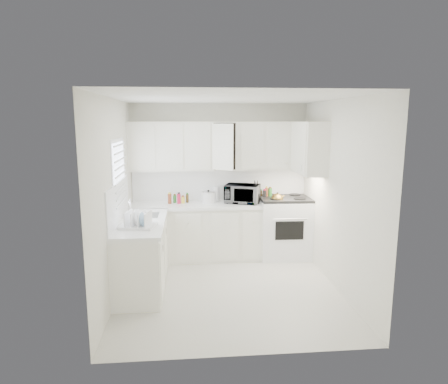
{
  "coord_description": "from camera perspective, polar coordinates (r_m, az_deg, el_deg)",
  "views": [
    {
      "loc": [
        -0.53,
        -5.14,
        2.31
      ],
      "look_at": [
        0.0,
        0.7,
        1.25
      ],
      "focal_mm": 31.57,
      "sensor_mm": 36.0,
      "label": 1
    }
  ],
  "objects": [
    {
      "name": "backsplash_back",
      "position": [
        6.84,
        -0.68,
        1.12
      ],
      "size": [
        2.98,
        0.02,
        0.55
      ],
      "primitive_type": "cube",
      "color": "white",
      "rests_on": "wall_back"
    },
    {
      "name": "spice_left_1",
      "position": [
        6.61,
        -7.21,
        -1.15
      ],
      "size": [
        0.06,
        0.06,
        0.13
      ],
      "primitive_type": "cylinder",
      "color": "#2C812B",
      "rests_on": "countertop_back"
    },
    {
      "name": "wall_front",
      "position": [
        3.72,
        3.23,
        -5.53
      ],
      "size": [
        3.0,
        0.0,
        3.0
      ],
      "primitive_type": "plane",
      "rotation": [
        -1.57,
        0.0,
        0.0
      ],
      "color": "white",
      "rests_on": "ground"
    },
    {
      "name": "sauce_right_1",
      "position": [
        6.76,
        4.82,
        -0.57
      ],
      "size": [
        0.06,
        0.06,
        0.19
      ],
      "primitive_type": "cylinder",
      "color": "yellow",
      "rests_on": "countertop_back"
    },
    {
      "name": "sauce_right_0",
      "position": [
        6.81,
        4.28,
        -0.48
      ],
      "size": [
        0.06,
        0.06,
        0.19
      ],
      "primitive_type": "cylinder",
      "color": "#CB1B44",
      "rests_on": "countertop_back"
    },
    {
      "name": "frying_pan",
      "position": [
        6.96,
        10.01,
        -1.06
      ],
      "size": [
        0.28,
        0.43,
        0.04
      ],
      "primitive_type": null,
      "rotation": [
        0.0,
        0.0,
        -0.09
      ],
      "color": "black",
      "rests_on": "stove"
    },
    {
      "name": "floor",
      "position": [
        5.66,
        0.66,
        -13.84
      ],
      "size": [
        3.2,
        3.2,
        0.0
      ],
      "primitive_type": "plane",
      "color": "silver",
      "rests_on": "ground"
    },
    {
      "name": "lower_cabinets_left",
      "position": [
        5.7,
        -11.79,
        -9.04
      ],
      "size": [
        0.6,
        1.6,
        0.9
      ],
      "primitive_type": null,
      "color": "white",
      "rests_on": "floor"
    },
    {
      "name": "sauce_right_2",
      "position": [
        6.83,
        5.19,
        -0.47
      ],
      "size": [
        0.06,
        0.06,
        0.19
      ],
      "primitive_type": "cylinder",
      "color": "#553C18",
      "rests_on": "countertop_back"
    },
    {
      "name": "utensil_crock",
      "position": [
        6.56,
        4.62,
        0.03
      ],
      "size": [
        0.17,
        0.17,
        0.4
      ],
      "primitive_type": null,
      "rotation": [
        0.0,
        0.0,
        -0.31
      ],
      "color": "black",
      "rests_on": "countertop_back"
    },
    {
      "name": "rice_cooker",
      "position": [
        6.61,
        -2.27,
        -0.65
      ],
      "size": [
        0.29,
        0.29,
        0.22
      ],
      "primitive_type": null,
      "rotation": [
        0.0,
        0.0,
        0.35
      ],
      "color": "white",
      "rests_on": "countertop_back"
    },
    {
      "name": "microwave",
      "position": [
        6.62,
        2.67,
        0.05
      ],
      "size": [
        0.63,
        0.48,
        0.38
      ],
      "primitive_type": "imported",
      "rotation": [
        0.0,
        0.0,
        -0.35
      ],
      "color": "gray",
      "rests_on": "countertop_back"
    },
    {
      "name": "stove",
      "position": [
        6.83,
        8.82,
        -3.82
      ],
      "size": [
        0.88,
        0.73,
        1.33
      ],
      "primitive_type": null,
      "rotation": [
        0.0,
        0.0,
        -0.03
      ],
      "color": "white",
      "rests_on": "floor"
    },
    {
      "name": "wall_left",
      "position": [
        5.33,
        -15.57,
        -1.07
      ],
      "size": [
        0.0,
        3.2,
        3.2
      ],
      "primitive_type": "plane",
      "rotation": [
        1.57,
        0.0,
        1.57
      ],
      "color": "white",
      "rests_on": "ground"
    },
    {
      "name": "spice_left_0",
      "position": [
        6.7,
        -7.83,
        -1.0
      ],
      "size": [
        0.06,
        0.06,
        0.13
      ],
      "primitive_type": "cylinder",
      "color": "brown",
      "rests_on": "countertop_back"
    },
    {
      "name": "wall_back",
      "position": [
        6.84,
        -0.68,
        1.75
      ],
      "size": [
        3.0,
        0.0,
        3.0
      ],
      "primitive_type": "plane",
      "rotation": [
        1.57,
        0.0,
        0.0
      ],
      "color": "white",
      "rests_on": "ground"
    },
    {
      "name": "upper_cabinets_right",
      "position": [
        6.3,
        12.09,
        2.63
      ],
      "size": [
        0.33,
        0.9,
        0.8
      ],
      "primitive_type": null,
      "color": "white",
      "rests_on": "wall_right"
    },
    {
      "name": "upper_cabinets_back",
      "position": [
        6.65,
        -0.58,
        3.25
      ],
      "size": [
        3.0,
        0.33,
        0.8
      ],
      "primitive_type": null,
      "color": "white",
      "rests_on": "wall_back"
    },
    {
      "name": "spice_left_2",
      "position": [
        6.69,
        -6.54,
        -0.98
      ],
      "size": [
        0.06,
        0.06,
        0.13
      ],
      "primitive_type": "cylinder",
      "color": "#CB1B44",
      "rests_on": "countertop_back"
    },
    {
      "name": "sink",
      "position": [
        5.86,
        -11.53,
        -2.18
      ],
      "size": [
        0.42,
        0.38,
        0.3
      ],
      "primitive_type": null,
      "color": "gray",
      "rests_on": "countertop_left"
    },
    {
      "name": "countertop_back",
      "position": [
        6.58,
        -3.85,
        -1.93
      ],
      "size": [
        2.24,
        0.64,
        0.05
      ],
      "primitive_type": "cube",
      "color": "white",
      "rests_on": "lower_cabinets_back"
    },
    {
      "name": "paper_towel",
      "position": [
        6.72,
        -1.16,
        -0.26
      ],
      "size": [
        0.12,
        0.12,
        0.27
      ],
      "primitive_type": "cylinder",
      "color": "white",
      "rests_on": "countertop_back"
    },
    {
      "name": "lower_cabinets_back",
      "position": [
        6.71,
        -3.81,
        -5.88
      ],
      "size": [
        2.22,
        0.6,
        0.9
      ],
      "primitive_type": null,
      "color": "white",
      "rests_on": "floor"
    },
    {
      "name": "sauce_right_3",
      "position": [
        6.78,
        5.74,
        -0.55
      ],
      "size": [
        0.06,
        0.06,
        0.19
      ],
      "primitive_type": "cylinder",
      "color": "black",
      "rests_on": "countertop_back"
    },
    {
      "name": "wall_right",
      "position": [
        5.62,
        16.09,
        -0.52
      ],
      "size": [
        0.0,
        3.2,
        3.2
      ],
      "primitive_type": "plane",
      "rotation": [
        1.57,
        0.0,
        -1.57
      ],
      "color": "white",
      "rests_on": "ground"
    },
    {
      "name": "backsplash_left",
      "position": [
        5.53,
        -15.07,
        -1.42
      ],
      "size": [
        0.02,
        1.6,
        0.55
      ],
      "primitive_type": "cube",
      "color": "white",
      "rests_on": "wall_left"
    },
    {
      "name": "spice_left_3",
      "position": [
        6.6,
        -5.91,
        -1.12
      ],
      "size": [
        0.06,
        0.06,
        0.13
      ],
      "primitive_type": "cylinder",
      "color": "yellow",
      "rests_on": "countertop_back"
    },
    {
      "name": "ceiling",
      "position": [
        5.18,
        0.72,
        13.45
      ],
      "size": [
        3.2,
        3.2,
        0.0
      ],
      "primitive_type": "plane",
      "rotation": [
        3.14,
        0.0,
        0.0
      ],
      "color": "white",
      "rests_on": "ground"
    },
    {
      "name": "spice_left_4",
      "position": [
        6.69,
        -5.26,
        -0.96
      ],
      "size": [
        0.06,
        0.06,
        0.13
      ],
      "primitive_type": "cylinder",
      "color": "#553C18",
      "rests_on": "countertop_back"
    },
    {
      "name": "dish_rack",
      "position": [
        5.22,
        -12.44,
        -3.72
      ],
      "size": [
        0.5,
        0.41,
        0.24
      ],
      "primitive_type": null,
      "rotation": [
        0.0,
        0.0,
        -0.2
      ],
      "color": "white",
      "rests_on": "countertop_left"
    },
    {
      "name": "sauce_right_5",
      "position": [
        6.81,
        6.65,
        -0.54
      ],
      "size": [
        0.06,
        0.06,
        0.19
      ],
      "primitive_type": "cylinder",
      "color": "#2C812B",
      "rests_on": "countertop_back"
    },
    {
      "name": "sauce_right_4",
      "position": [
        6.85,
        6.1,
        -0.45
      ],
      "size": [
        0.06,
        0.06,
        0.19
      ],
      "primitive_type": "cylinder",
      "color": "brown",
      "rests_on": "countertop_back"
    },
    {
      "name": "tea_kettle",
      "position": [
        6.56,
        7.72,
        -0.91
      ],
      "size": [
        0.27,
        0.24,
        0.22
      ],
      "primitive_type": null,
      "rotation": [
        0.0,
        0.0,
        0.15
      ],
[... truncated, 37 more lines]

